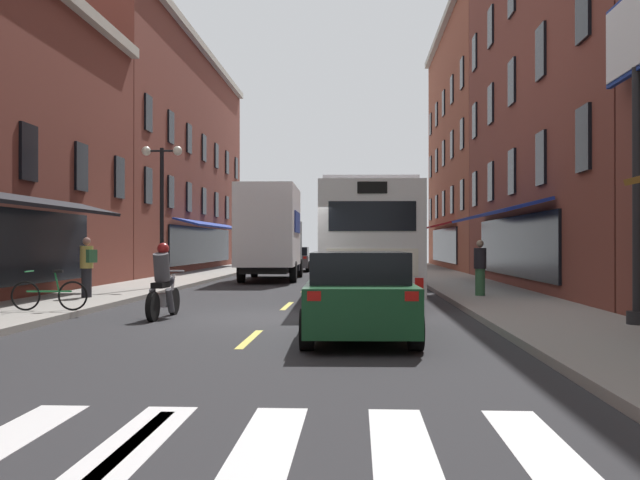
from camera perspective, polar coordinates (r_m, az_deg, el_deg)
name	(u,v)px	position (r m, az deg, el deg)	size (l,w,h in m)	color
ground_plane	(274,320)	(15.83, -3.72, -6.42)	(34.80, 80.00, 0.10)	#28282B
lane_centre_dashes	(272,319)	(15.58, -3.83, -6.32)	(0.14, 73.90, 0.01)	#DBCC4C
crosswalk_near	(128,447)	(6.15, -15.09, -15.70)	(7.10, 2.80, 0.01)	silver
sidewalk_left	(13,313)	(17.52, -23.36, -5.41)	(3.00, 80.00, 0.14)	gray
sidewalk_right	(545,316)	(16.23, 17.56, -5.83)	(3.00, 80.00, 0.14)	gray
billboard_sign	(637,66)	(14.85, 24.06, 12.60)	(0.40, 2.99, 6.30)	black
transit_bus	(364,241)	(22.30, 3.51, -0.05)	(2.87, 11.25, 3.32)	silver
box_truck	(271,233)	(31.79, -3.93, 0.53)	(2.64, 8.07, 4.10)	black
sedan_near	(358,294)	(12.47, 3.09, -4.36)	(1.98, 4.61, 1.50)	#144723
sedan_mid	(295,259)	(42.62, -2.02, -1.52)	(1.98, 4.68, 1.44)	#515154
motorcycle_rider	(163,286)	(16.02, -12.45, -3.62)	(0.62, 2.07, 1.66)	black
bicycle_near	(49,294)	(17.09, -20.86, -4.09)	(1.71, 0.48, 0.91)	black
pedestrian_near	(87,266)	(20.92, -18.16, -1.96)	(0.52, 0.47, 1.68)	black
pedestrian_mid	(480,267)	(21.10, 12.70, -2.14)	(0.36, 0.36, 1.61)	#33663F
street_lamp_twin	(162,209)	(25.22, -12.56, 2.46)	(1.42, 0.32, 4.88)	black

